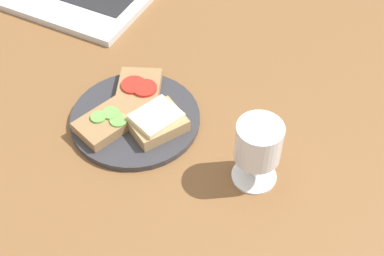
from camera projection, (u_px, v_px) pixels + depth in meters
The scene contains 6 objects.
wooden_table at pixel (144, 126), 96.47cm from camera, with size 140.00×140.00×3.00cm, color brown.
plate at pixel (135, 119), 94.81cm from camera, with size 22.98×22.98×1.22cm, color #333338.
sandwich_with_cucumber at pixel (109, 121), 92.13cm from camera, with size 10.06×12.67×2.43cm.
sandwich_with_cheese at pixel (157, 122), 91.42cm from camera, with size 10.97×11.54×3.32cm.
sandwich_with_tomato at pixel (138, 93), 96.81cm from camera, with size 11.72×14.00×2.42cm.
wine_glass at pixel (258, 145), 81.07cm from camera, with size 7.35×7.35×11.99cm.
Camera 1 is at (36.84, -53.68, 73.20)cm, focal length 50.00 mm.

